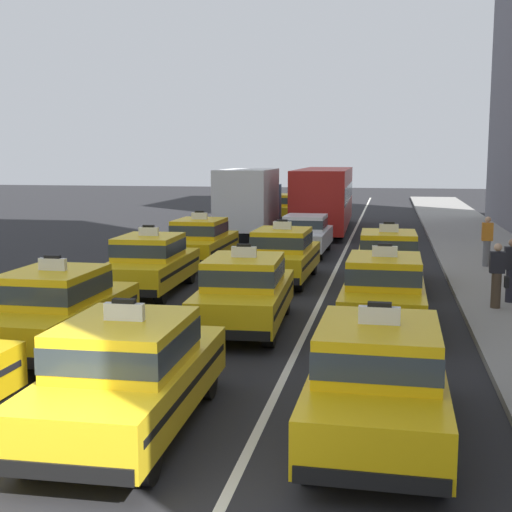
# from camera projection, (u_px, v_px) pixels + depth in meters

# --- Properties ---
(lane_stripe_left_center) EXTENTS (0.14, 80.00, 0.01)m
(lane_stripe_left_center) POSITION_uv_depth(u_px,v_px,m) (256.00, 258.00, 26.93)
(lane_stripe_left_center) COLOR silver
(lane_stripe_left_center) RESTS_ON ground
(lane_stripe_center_right) EXTENTS (0.14, 80.00, 0.01)m
(lane_stripe_center_right) POSITION_uv_depth(u_px,v_px,m) (340.00, 260.00, 26.34)
(lane_stripe_center_right) COLOR silver
(lane_stripe_center_right) RESTS_ON ground
(taxi_left_second) EXTENTS (1.84, 4.57, 1.96)m
(taxi_left_second) POSITION_uv_depth(u_px,v_px,m) (57.00, 308.00, 14.11)
(taxi_left_second) COLOR black
(taxi_left_second) RESTS_ON ground
(taxi_left_third) EXTENTS (1.96, 4.61, 1.96)m
(taxi_left_third) POSITION_uv_depth(u_px,v_px,m) (150.00, 262.00, 20.09)
(taxi_left_third) COLOR black
(taxi_left_third) RESTS_ON ground
(taxi_left_fourth) EXTENTS (1.83, 4.56, 1.96)m
(taxi_left_fourth) POSITION_uv_depth(u_px,v_px,m) (200.00, 241.00, 25.18)
(taxi_left_fourth) COLOR black
(taxi_left_fourth) RESTS_ON ground
(box_truck_left_fifth) EXTENTS (2.45, 7.02, 3.27)m
(box_truck_left_fifth) POSITION_uv_depth(u_px,v_px,m) (250.00, 200.00, 33.45)
(box_truck_left_fifth) COLOR black
(box_truck_left_fifth) RESTS_ON ground
(taxi_left_sixth) EXTENTS (2.04, 4.64, 1.96)m
(taxi_left_sixth) POSITION_uv_depth(u_px,v_px,m) (277.00, 208.00, 41.11)
(taxi_left_sixth) COLOR black
(taxi_left_sixth) RESTS_ON ground
(taxi_center_nearest) EXTENTS (1.90, 4.59, 1.96)m
(taxi_center_nearest) POSITION_uv_depth(u_px,v_px,m) (129.00, 373.00, 9.90)
(taxi_center_nearest) COLOR black
(taxi_center_nearest) RESTS_ON ground
(taxi_center_second) EXTENTS (2.01, 4.63, 1.96)m
(taxi_center_second) POSITION_uv_depth(u_px,v_px,m) (245.00, 291.00, 15.89)
(taxi_center_second) COLOR black
(taxi_center_second) RESTS_ON ground
(taxi_center_third) EXTENTS (1.89, 4.59, 1.96)m
(taxi_center_third) POSITION_uv_depth(u_px,v_px,m) (283.00, 254.00, 21.82)
(taxi_center_third) COLOR black
(taxi_center_third) RESTS_ON ground
(sedan_center_fourth) EXTENTS (1.81, 4.32, 1.58)m
(sedan_center_fourth) POSITION_uv_depth(u_px,v_px,m) (306.00, 233.00, 27.81)
(sedan_center_fourth) COLOR black
(sedan_center_fourth) RESTS_ON ground
(bus_center_fifth) EXTENTS (2.77, 11.26, 3.22)m
(bus_center_fifth) POSITION_uv_depth(u_px,v_px,m) (324.00, 196.00, 36.43)
(bus_center_fifth) COLOR black
(bus_center_fifth) RESTS_ON ground
(taxi_right_nearest) EXTENTS (1.88, 4.58, 1.96)m
(taxi_right_nearest) POSITION_uv_depth(u_px,v_px,m) (378.00, 378.00, 9.68)
(taxi_right_nearest) COLOR black
(taxi_right_nearest) RESTS_ON ground
(taxi_right_second) EXTENTS (1.87, 4.58, 1.96)m
(taxi_right_second) POSITION_uv_depth(u_px,v_px,m) (384.00, 290.00, 15.98)
(taxi_right_second) COLOR black
(taxi_right_second) RESTS_ON ground
(taxi_right_third) EXTENTS (1.87, 4.58, 1.96)m
(taxi_right_third) POSITION_uv_depth(u_px,v_px,m) (388.00, 258.00, 21.04)
(taxi_right_third) COLOR black
(taxi_right_third) RESTS_ON ground
(pedestrian_near_crosswalk) EXTENTS (0.36, 0.24, 1.70)m
(pedestrian_near_crosswalk) POSITION_uv_depth(u_px,v_px,m) (487.00, 241.00, 23.95)
(pedestrian_near_crosswalk) COLOR slate
(pedestrian_near_crosswalk) RESTS_ON sidewalk_curb
(pedestrian_mid_block) EXTENTS (0.47, 0.24, 1.65)m
(pedestrian_mid_block) POSITION_uv_depth(u_px,v_px,m) (512.00, 271.00, 18.07)
(pedestrian_mid_block) COLOR #23232D
(pedestrian_mid_block) RESTS_ON sidewalk_curb
(pedestrian_far_corner) EXTENTS (0.47, 0.24, 1.62)m
(pedestrian_far_corner) POSITION_uv_depth(u_px,v_px,m) (497.00, 276.00, 17.39)
(pedestrian_far_corner) COLOR #473828
(pedestrian_far_corner) RESTS_ON sidewalk_curb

